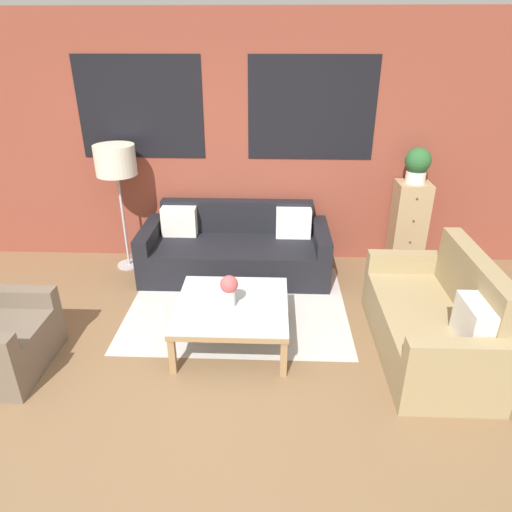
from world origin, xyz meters
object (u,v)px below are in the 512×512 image
at_px(flower_vase, 229,288).
at_px(potted_plant, 418,164).
at_px(drawer_cabinet, 408,226).
at_px(settee_vintage, 434,322).
at_px(floor_lamp, 116,164).
at_px(coffee_table, 232,309).
at_px(couch_dark, 236,251).

bearing_deg(flower_vase, potted_plant, 39.68).
bearing_deg(drawer_cabinet, flower_vase, -140.32).
distance_m(settee_vintage, floor_lamp, 3.63).
xyz_separation_m(floor_lamp, flower_vase, (1.37, -1.50, -0.69)).
relative_size(settee_vintage, flower_vase, 5.48).
relative_size(drawer_cabinet, flower_vase, 3.60).
xyz_separation_m(coffee_table, flower_vase, (-0.02, -0.03, 0.22)).
xyz_separation_m(couch_dark, settee_vintage, (1.82, -1.45, 0.03)).
height_order(drawer_cabinet, flower_vase, drawer_cabinet).
height_order(couch_dark, settee_vintage, settee_vintage).
height_order(couch_dark, flower_vase, couch_dark).
bearing_deg(coffee_table, potted_plant, 39.37).
distance_m(couch_dark, drawer_cabinet, 2.03).
bearing_deg(potted_plant, floor_lamp, -177.96).
bearing_deg(flower_vase, floor_lamp, 132.50).
height_order(couch_dark, drawer_cabinet, drawer_cabinet).
distance_m(couch_dark, floor_lamp, 1.64).
bearing_deg(floor_lamp, potted_plant, 2.04).
bearing_deg(floor_lamp, flower_vase, -47.50).
bearing_deg(floor_lamp, coffee_table, -46.54).
xyz_separation_m(coffee_table, potted_plant, (1.93, 1.58, 0.91)).
distance_m(settee_vintage, flower_vase, 1.78).
bearing_deg(settee_vintage, couch_dark, 141.51).
distance_m(couch_dark, settee_vintage, 2.33).
height_order(settee_vintage, drawer_cabinet, drawer_cabinet).
bearing_deg(coffee_table, couch_dark, 93.20).
relative_size(couch_dark, drawer_cabinet, 2.03).
bearing_deg(coffee_table, settee_vintage, -3.40).
distance_m(couch_dark, flower_vase, 1.41).
height_order(coffee_table, potted_plant, potted_plant).
distance_m(drawer_cabinet, flower_vase, 2.53).
height_order(settee_vintage, flower_vase, settee_vintage).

